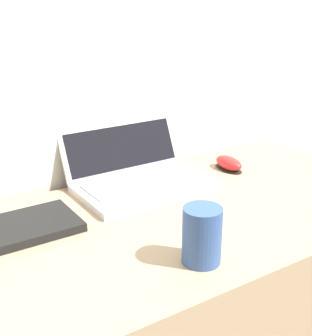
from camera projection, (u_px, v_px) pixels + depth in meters
desk at (185, 336)px, 1.29m from camera, size 1.21×0.61×0.76m
laptop at (136, 167)px, 1.31m from camera, size 0.37×0.31×0.22m
drink_cup at (202, 234)px, 0.92m from camera, size 0.08×0.08×0.12m
computer_mouse at (229, 164)px, 1.43m from camera, size 0.06×0.11×0.04m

